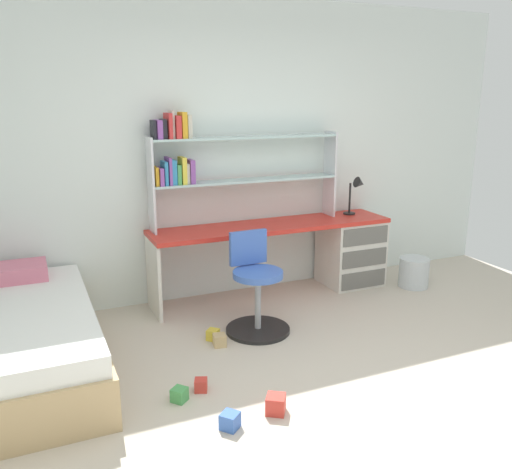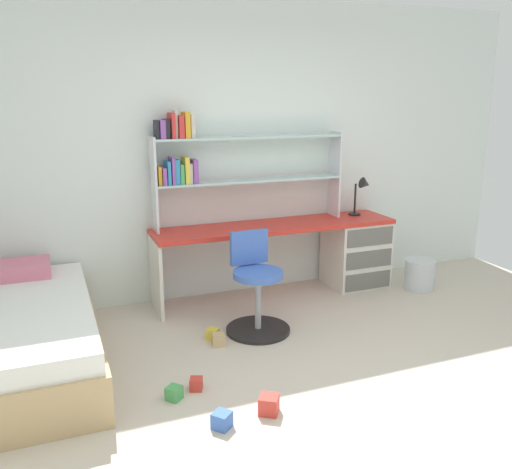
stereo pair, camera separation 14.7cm
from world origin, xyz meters
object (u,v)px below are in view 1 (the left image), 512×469
bed_platform (18,342)px  bookshelf_hutch (215,159)px  swivel_chair (256,293)px  toy_block_green_1 (179,395)px  toy_block_red_3 (276,404)px  toy_block_natural_4 (220,340)px  toy_block_blue_0 (230,421)px  toy_block_yellow_2 (213,335)px  desk (330,248)px  waste_bin (414,272)px  toy_block_red_5 (201,385)px  desk_lamp (357,189)px

bed_platform → bookshelf_hutch: bearing=24.9°
swivel_chair → toy_block_green_1: 1.20m
toy_block_red_3 → toy_block_natural_4: bearing=90.3°
swivel_chair → toy_block_natural_4: size_ratio=8.63×
swivel_chair → toy_block_blue_0: swivel_chair is taller
toy_block_yellow_2 → toy_block_natural_4: toy_block_natural_4 is taller
swivel_chair → bed_platform: bearing=180.0°
desk → toy_block_red_3: size_ratio=20.52×
waste_bin → toy_block_natural_4: waste_bin is taller
toy_block_yellow_2 → toy_block_natural_4: size_ratio=0.91×
bookshelf_hutch → toy_block_red_5: (-0.66, -1.52, -1.27)m
toy_block_blue_0 → toy_block_red_3: (0.31, 0.04, 0.01)m
waste_bin → toy_block_yellow_2: 2.28m
toy_block_yellow_2 → toy_block_red_5: toy_block_yellow_2 is taller
toy_block_natural_4 → toy_block_green_1: bearing=-128.3°
toy_block_yellow_2 → toy_block_red_5: size_ratio=1.06×
waste_bin → toy_block_blue_0: bearing=-149.6°
swivel_chair → toy_block_red_3: (-0.37, -1.13, -0.26)m
waste_bin → toy_block_green_1: 2.94m
desk → bookshelf_hutch: bearing=173.1°
waste_bin → toy_block_natural_4: size_ratio=3.17×
toy_block_green_1 → toy_block_yellow_2: (0.48, 0.75, -0.00)m
desk_lamp → toy_block_red_3: desk_lamp is taller
desk_lamp → toy_block_green_1: size_ratio=4.39×
toy_block_green_1 → toy_block_red_3: bearing=-35.8°
toy_block_red_5 → desk_lamp: bearing=33.9°
bookshelf_hutch → toy_block_natural_4: (-0.33, -0.96, -1.27)m
desk_lamp → toy_block_yellow_2: bearing=-157.6°
bookshelf_hutch → desk_lamp: bearing=-3.7°
toy_block_red_5 → bed_platform: bearing=146.2°
bed_platform → desk_lamp: bearing=12.6°
toy_block_yellow_2 → toy_block_natural_4: (0.01, -0.12, 0.00)m
waste_bin → toy_block_red_3: bearing=-147.0°
toy_block_green_1 → toy_block_yellow_2: 0.89m
toy_block_natural_4 → toy_block_red_5: toy_block_natural_4 is taller
desk → toy_block_natural_4: 1.71m
bed_platform → swivel_chair: bearing=-0.0°
bed_platform → waste_bin: bed_platform is taller
toy_block_red_5 → toy_block_blue_0: bearing=-86.7°
bed_platform → toy_block_blue_0: bed_platform is taller
toy_block_yellow_2 → toy_block_red_3: 1.10m
desk → toy_block_red_3: 2.34m
toy_block_blue_0 → bed_platform: bearing=133.1°
toy_block_red_5 → toy_block_green_1: bearing=-158.8°
waste_bin → toy_block_red_5: (-2.57, -1.03, -0.11)m
bed_platform → toy_block_yellow_2: 1.40m
toy_block_yellow_2 → toy_block_green_1: bearing=-122.9°
bookshelf_hutch → waste_bin: bearing=-14.3°
bed_platform → toy_block_natural_4: 1.42m
desk_lamp → waste_bin: 1.01m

